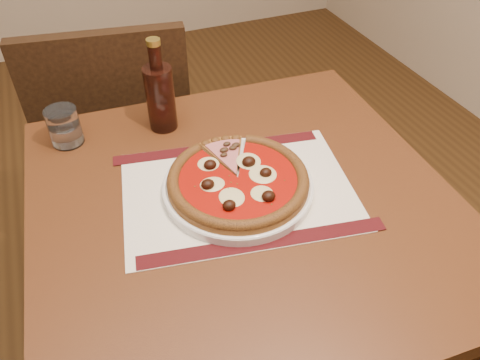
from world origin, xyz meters
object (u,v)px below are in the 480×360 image
at_px(chair_far, 121,138).
at_px(pizza, 238,179).
at_px(water_glass, 64,127).
at_px(bottle, 160,95).
at_px(plate, 238,187).

relative_size(chair_far, pizza, 3.29).
xyz_separation_m(chair_far, water_glass, (-0.14, -0.31, 0.28)).
bearing_deg(bottle, pizza, -73.93).
bearing_deg(chair_far, pizza, 113.20).
height_order(plate, bottle, bottle).
xyz_separation_m(chair_far, pizza, (0.15, -0.60, 0.27)).
height_order(plate, pizza, pizza).
relative_size(chair_far, bottle, 4.23).
bearing_deg(water_glass, pizza, -44.93).
relative_size(plate, bottle, 1.37).
bearing_deg(chair_far, water_glass, 75.24).
relative_size(water_glass, bottle, 0.39).
relative_size(plate, water_glass, 3.51).
xyz_separation_m(plate, pizza, (0.00, -0.00, 0.02)).
distance_m(plate, pizza, 0.02).
height_order(pizza, bottle, bottle).
height_order(pizza, water_glass, water_glass).
bearing_deg(bottle, water_glass, 174.57).
bearing_deg(pizza, water_glass, 135.07).
bearing_deg(plate, bottle, 106.08).
xyz_separation_m(chair_far, plate, (0.15, -0.60, 0.25)).
bearing_deg(chair_far, bottle, 111.80).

